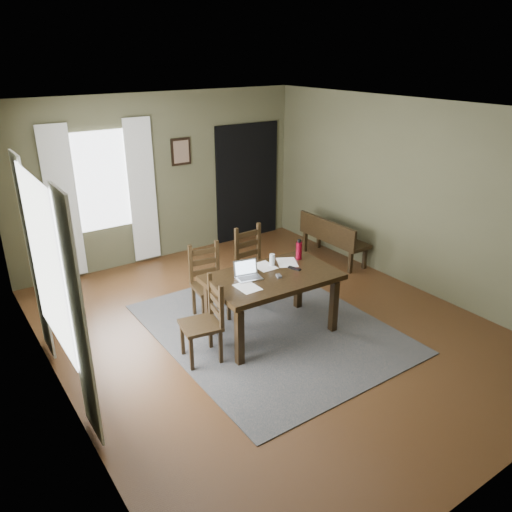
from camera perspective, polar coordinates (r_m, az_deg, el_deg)
ground at (r=6.44m, az=1.53°, el=-8.30°), size 5.00×6.00×0.01m
room_shell at (r=5.73m, az=1.72°, el=7.41°), size 5.02×6.02×2.71m
rug at (r=6.44m, az=1.53°, el=-8.22°), size 2.60×3.20×0.01m
dining_table at (r=6.02m, az=1.86°, el=-3.04°), size 1.61×1.01×0.79m
chair_end at (r=5.66m, az=-5.88°, el=-7.49°), size 0.49×0.49×0.96m
chair_back_left at (r=6.53m, az=-5.42°, el=-3.07°), size 0.48×0.49×0.99m
chair_back_right at (r=7.03m, az=-0.25°, el=-0.89°), size 0.46×0.46×1.02m
bench at (r=8.35m, az=8.64°, el=2.29°), size 0.42×1.30×0.73m
laptop at (r=5.90m, az=-1.00°, el=-1.97°), size 0.33×0.28×0.20m
computer_mouse at (r=5.92m, az=2.62°, el=-2.29°), size 0.07×0.09×0.03m
tv_remote at (r=6.15m, az=4.41°, el=-1.41°), size 0.10×0.18×0.02m
drinking_glass at (r=6.22m, az=1.86°, el=-0.43°), size 0.09×0.09×0.15m
water_bottle at (r=6.41m, az=4.93°, el=0.68°), size 0.10×0.10×0.27m
paper_a at (r=5.68m, az=-0.99°, el=-3.59°), size 0.23×0.30×0.00m
paper_c at (r=6.21m, az=0.97°, el=-1.18°), size 0.23×0.30×0.00m
paper_d at (r=6.34m, az=3.57°, el=-0.72°), size 0.36×0.39×0.00m
window_left at (r=5.07m, az=-22.94°, el=-0.73°), size 0.01×1.30×1.70m
window_back at (r=7.98m, az=-17.23°, el=8.17°), size 1.00×0.01×1.50m
curtain_left_near at (r=4.45m, az=-19.65°, el=-7.08°), size 0.03×0.48×2.30m
curtain_left_far at (r=5.92m, az=-24.10°, el=-0.28°), size 0.03×0.48×2.30m
curtain_back_left at (r=7.86m, az=-21.23°, el=5.54°), size 0.44×0.03×2.30m
curtain_back_right at (r=8.21m, az=-12.86°, el=7.21°), size 0.44×0.03×2.30m
framed_picture at (r=8.40m, az=-8.58°, el=11.72°), size 0.34×0.03×0.44m
doorway_back at (r=9.19m, az=-1.00°, el=8.42°), size 1.30×0.03×2.10m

